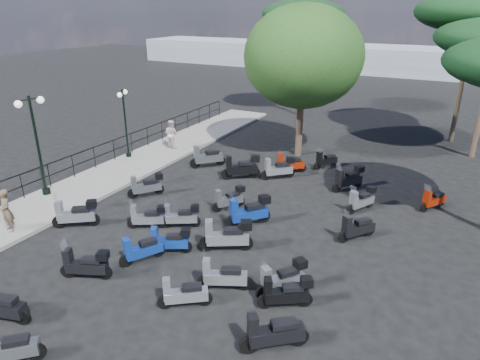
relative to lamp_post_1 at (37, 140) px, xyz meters
The scene contains 36 objects.
ground 7.79m from the lamp_post_1, ahead, with size 120.00×120.00×0.00m, color black.
sidewalk 3.90m from the lamp_post_1, 73.52° to the left, with size 3.00×30.00×0.15m, color slate.
railing 3.19m from the lamp_post_1, 99.71° to the left, with size 0.04×26.04×1.10m.
lamp_post_1 is the anchor object (origin of this frame).
lamp_post_2 5.50m from the lamp_post_1, 91.94° to the left, with size 0.57×1.01×3.63m.
woman 3.65m from the lamp_post_1, 61.42° to the right, with size 0.58×0.38×1.60m, color brown.
pedestrian_far 8.05m from the lamp_post_1, 82.90° to the left, with size 0.78×0.61×1.61m, color beige.
scooter_2 6.10m from the lamp_post_1, ahead, with size 1.35×0.91×1.19m.
scooter_3 4.09m from the lamp_post_1, 22.04° to the right, with size 1.48×1.16×1.37m.
scooter_4 4.82m from the lamp_post_1, 28.82° to the left, with size 1.12×1.35×1.28m.
scooter_5 7.95m from the lamp_post_1, 56.69° to the left, with size 1.37×1.43×1.49m.
scooter_7 7.37m from the lamp_post_1, 30.20° to the right, with size 1.52×0.84×1.28m.
scooter_8 7.59m from the lamp_post_1, 16.35° to the right, with size 0.90×1.43×1.26m.
scooter_9 8.34m from the lamp_post_1, 19.30° to the left, with size 0.93×1.33×1.19m.
scooter_10 10.67m from the lamp_post_1, 39.39° to the left, with size 1.34×1.28×1.35m.
scooter_11 8.97m from the lamp_post_1, 41.74° to the left, with size 1.61×1.28×1.50m.
scooter_13 10.10m from the lamp_post_1, 44.30° to the right, with size 1.21×1.15×1.26m.
scooter_14 9.32m from the lamp_post_1, ahead, with size 1.66×1.11×1.46m.
scooter_15 7.86m from the lamp_post_1, ahead, with size 1.39×0.88×1.21m.
scooter_16 9.34m from the lamp_post_1, 11.38° to the left, with size 1.33×1.51×1.47m.
scooter_17 11.43m from the lamp_post_1, 42.63° to the left, with size 1.42×1.04×1.32m.
scooter_19 10.27m from the lamp_post_1, 19.08° to the right, with size 1.29×0.98×1.21m.
scooter_20 10.48m from the lamp_post_1, 11.75° to the right, with size 1.50×0.85×1.28m.
scooter_21 11.93m from the lamp_post_1, ahead, with size 1.13×1.41×1.31m.
scooter_22 13.47m from the lamp_post_1, 31.18° to the left, with size 1.10×1.49×1.35m.
scooter_23 13.46m from the lamp_post_1, 43.41° to the left, with size 0.92×1.28×1.18m.
scooter_25 12.98m from the lamp_post_1, 16.26° to the right, with size 1.41×1.20×1.39m.
scooter_26 12.33m from the lamp_post_1, ahead, with size 1.38×0.97×1.24m.
scooter_27 13.24m from the lamp_post_1, 11.63° to the left, with size 1.05×1.35×1.28m.
scooter_28 16.47m from the lamp_post_1, 23.52° to the left, with size 0.88×1.30×1.18m.
scooter_29 13.56m from the lamp_post_1, 22.08° to the left, with size 0.88×1.41×1.22m.
scooter_30 7.12m from the lamp_post_1, ahead, with size 1.35×0.91×1.19m.
broadleaf_tree 13.21m from the lamp_post_1, 53.53° to the left, with size 6.17×6.17×7.92m.
pine_0 23.28m from the lamp_post_1, 48.55° to the left, with size 6.47×6.47×8.55m.
pine_2 20.28m from the lamp_post_1, 77.25° to the left, with size 5.83×5.83×8.16m.
distant_hills 45.47m from the lamp_post_1, 80.70° to the left, with size 70.00×8.00×3.00m, color gray.
Camera 1 is at (8.01, -10.94, 7.79)m, focal length 32.00 mm.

